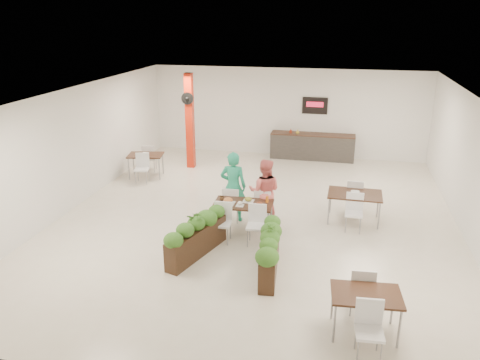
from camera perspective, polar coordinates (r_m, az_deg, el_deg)
name	(u,v)px	position (r m, az deg, el deg)	size (l,w,h in m)	color
ground	(256,218)	(12.16, 2.02, -4.71)	(12.00, 12.00, 0.00)	beige
room_shell	(257,144)	(11.48, 2.13, 4.45)	(10.10, 12.10, 3.22)	white
red_column	(190,120)	(15.88, -6.14, 7.26)	(0.40, 0.41, 3.20)	red
service_counter	(312,146)	(17.19, 8.79, 4.14)	(3.00, 0.64, 2.20)	#2E2B29
main_table	(243,208)	(11.19, 0.36, -3.38)	(1.43, 1.67, 0.92)	black
diner_man	(233,187)	(11.76, -0.83, -0.80)	(0.66, 0.43, 1.81)	#239972
diner_woman	(265,191)	(11.64, 3.01, -1.41)	(0.81, 0.63, 1.67)	#EB6C68
planter_left	(197,234)	(10.22, -5.31, -6.53)	(0.89, 1.93, 1.05)	black
planter_right	(270,248)	(9.62, 3.65, -8.33)	(0.54, 1.98, 1.04)	black
side_table_a	(146,158)	(15.35, -11.43, 2.61)	(1.21, 1.67, 0.92)	black
side_table_b	(355,197)	(12.13, 13.80, -2.08)	(1.35, 1.63, 0.92)	black
side_table_c	(366,301)	(8.08, 15.08, -14.01)	(1.18, 1.65, 0.92)	black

